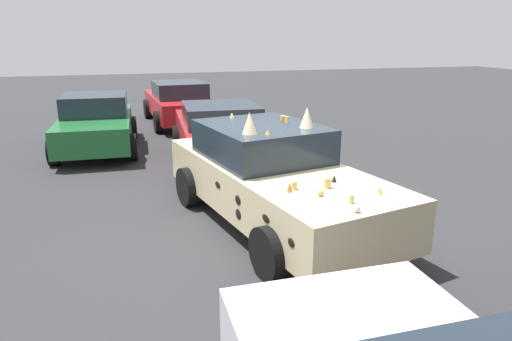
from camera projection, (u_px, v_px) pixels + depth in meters
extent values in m
plane|color=#2D2D30|center=(274.00, 224.00, 7.20)|extent=(60.00, 60.00, 0.00)
cube|color=beige|center=(275.00, 185.00, 7.02)|extent=(4.84, 2.67, 0.70)
cube|color=#1E2833|center=(262.00, 141.00, 7.20)|extent=(2.20, 1.98, 0.53)
cylinder|color=black|center=(383.00, 225.00, 6.31)|extent=(0.70, 0.35, 0.67)
cylinder|color=black|center=(269.00, 253.00, 5.50)|extent=(0.70, 0.35, 0.67)
cylinder|color=black|center=(278.00, 172.00, 8.71)|extent=(0.70, 0.35, 0.67)
cylinder|color=black|center=(188.00, 187.00, 7.90)|extent=(0.70, 0.35, 0.67)
ellipsoid|color=black|center=(238.00, 214.00, 6.20)|extent=(0.15, 0.05, 0.15)
ellipsoid|color=black|center=(266.00, 219.00, 5.49)|extent=(0.17, 0.05, 0.10)
ellipsoid|color=black|center=(329.00, 184.00, 7.26)|extent=(0.16, 0.05, 0.10)
ellipsoid|color=black|center=(294.00, 167.00, 8.15)|extent=(0.19, 0.06, 0.09)
ellipsoid|color=black|center=(238.00, 200.00, 6.14)|extent=(0.16, 0.05, 0.13)
ellipsoid|color=black|center=(291.00, 243.00, 5.02)|extent=(0.13, 0.05, 0.10)
ellipsoid|color=black|center=(218.00, 185.00, 6.72)|extent=(0.18, 0.06, 0.10)
sphere|color=silver|center=(357.00, 209.00, 5.01)|extent=(0.09, 0.09, 0.09)
cone|color=tan|center=(379.00, 190.00, 5.58)|extent=(0.12, 0.12, 0.10)
cylinder|color=tan|center=(327.00, 183.00, 5.79)|extent=(0.13, 0.13, 0.13)
sphere|color=tan|center=(320.00, 192.00, 5.52)|extent=(0.09, 0.09, 0.09)
cone|color=black|center=(334.00, 178.00, 6.04)|extent=(0.10, 0.10, 0.10)
cone|color=#A87A38|center=(289.00, 187.00, 5.65)|extent=(0.11, 0.11, 0.13)
cylinder|color=tan|center=(351.00, 199.00, 5.27)|extent=(0.08, 0.08, 0.10)
cylinder|color=tan|center=(294.00, 185.00, 5.74)|extent=(0.09, 0.09, 0.11)
cone|color=tan|center=(232.00, 115.00, 7.73)|extent=(0.09, 0.09, 0.08)
cylinder|color=tan|center=(287.00, 120.00, 7.23)|extent=(0.08, 0.08, 0.11)
cone|color=#A87A38|center=(251.00, 125.00, 6.82)|extent=(0.06, 0.06, 0.11)
cylinder|color=orange|center=(283.00, 118.00, 7.48)|extent=(0.09, 0.09, 0.07)
cone|color=orange|center=(268.00, 132.00, 6.41)|extent=(0.09, 0.09, 0.07)
cone|color=beige|center=(307.00, 117.00, 6.86)|extent=(0.21, 0.21, 0.31)
cone|color=beige|center=(249.00, 123.00, 6.42)|extent=(0.21, 0.21, 0.31)
cube|color=#1E602D|center=(97.00, 128.00, 11.61)|extent=(3.97, 1.82, 0.62)
cube|color=#1E2833|center=(95.00, 104.00, 11.64)|extent=(1.66, 1.61, 0.51)
cylinder|color=black|center=(132.00, 147.00, 10.76)|extent=(0.64, 0.24, 0.63)
cylinder|color=black|center=(53.00, 151.00, 10.35)|extent=(0.64, 0.24, 0.63)
cylinder|color=black|center=(133.00, 128.00, 13.01)|extent=(0.64, 0.24, 0.63)
cylinder|color=black|center=(68.00, 131.00, 12.61)|extent=(0.64, 0.24, 0.63)
cube|color=red|center=(219.00, 136.00, 10.56)|extent=(4.06, 1.95, 0.67)
cube|color=#1E2833|center=(221.00, 114.00, 10.13)|extent=(1.78, 1.69, 0.43)
cylinder|color=black|center=(178.00, 138.00, 11.59)|extent=(0.66, 0.26, 0.65)
cylinder|color=black|center=(246.00, 135.00, 11.98)|extent=(0.66, 0.26, 0.65)
cylinder|color=black|center=(185.00, 164.00, 9.30)|extent=(0.66, 0.26, 0.65)
cylinder|color=black|center=(270.00, 159.00, 9.68)|extent=(0.66, 0.26, 0.65)
cube|color=red|center=(178.00, 105.00, 15.19)|extent=(4.45, 1.94, 0.63)
cube|color=#1E2833|center=(179.00, 90.00, 14.72)|extent=(1.95, 1.66, 0.48)
cylinder|color=black|center=(148.00, 109.00, 16.21)|extent=(0.67, 0.26, 0.66)
cylinder|color=black|center=(196.00, 106.00, 16.77)|extent=(0.67, 0.26, 0.66)
cylinder|color=black|center=(158.00, 122.00, 13.77)|extent=(0.67, 0.26, 0.66)
cylinder|color=black|center=(214.00, 119.00, 14.32)|extent=(0.67, 0.26, 0.66)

